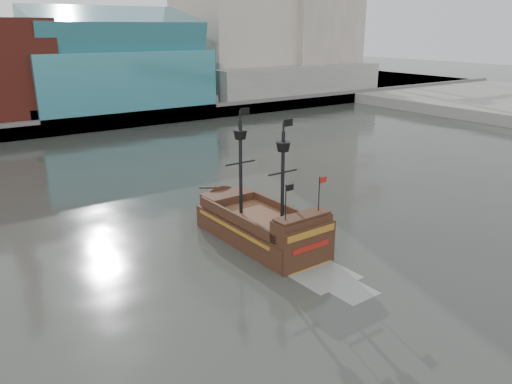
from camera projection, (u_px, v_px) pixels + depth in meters
ground at (387, 315)px, 28.48m from camera, size 400.00×400.00×0.00m
promenade_far at (33, 104)px, 100.04m from camera, size 220.00×60.00×2.00m
seawall at (75, 125)px, 76.90m from camera, size 220.00×1.00×2.60m
crane_a at (355, 13)px, 128.99m from camera, size 22.50×4.00×32.25m
crane_b at (353, 28)px, 143.09m from camera, size 19.10×4.00×26.25m
pirate_ship at (262, 230)px, 37.99m from camera, size 4.97×14.59×10.83m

